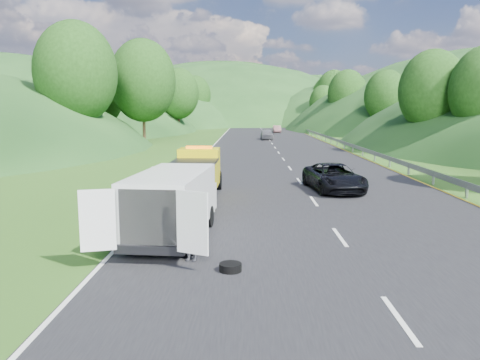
{
  "coord_description": "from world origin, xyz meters",
  "views": [
    {
      "loc": [
        -0.01,
        -16.75,
        4.11
      ],
      "look_at": [
        -0.3,
        1.88,
        1.3
      ],
      "focal_mm": 35.0,
      "sensor_mm": 36.0,
      "label": 1
    }
  ],
  "objects_px": {
    "passing_suv": "(333,191)",
    "white_van": "(173,201)",
    "worker": "(191,261)",
    "spare_tire": "(230,272)",
    "child": "(184,227)",
    "woman": "(156,211)",
    "tow_truck": "(197,172)",
    "suitcase": "(118,207)"
  },
  "relations": [
    {
      "from": "worker",
      "to": "passing_suv",
      "type": "height_order",
      "value": "worker"
    },
    {
      "from": "spare_tire",
      "to": "child",
      "type": "bearing_deg",
      "value": 111.5
    },
    {
      "from": "white_van",
      "to": "passing_suv",
      "type": "bearing_deg",
      "value": 58.01
    },
    {
      "from": "white_van",
      "to": "suitcase",
      "type": "bearing_deg",
      "value": 133.64
    },
    {
      "from": "white_van",
      "to": "worker",
      "type": "bearing_deg",
      "value": -65.16
    },
    {
      "from": "passing_suv",
      "to": "white_van",
      "type": "bearing_deg",
      "value": -134.32
    },
    {
      "from": "tow_truck",
      "to": "passing_suv",
      "type": "relative_size",
      "value": 1.11
    },
    {
      "from": "child",
      "to": "suitcase",
      "type": "relative_size",
      "value": 1.69
    },
    {
      "from": "woman",
      "to": "child",
      "type": "xyz_separation_m",
      "value": [
        1.47,
        -2.51,
        0.0
      ]
    },
    {
      "from": "tow_truck",
      "to": "worker",
      "type": "height_order",
      "value": "tow_truck"
    },
    {
      "from": "spare_tire",
      "to": "white_van",
      "type": "bearing_deg",
      "value": 121.93
    },
    {
      "from": "tow_truck",
      "to": "suitcase",
      "type": "relative_size",
      "value": 9.36
    },
    {
      "from": "child",
      "to": "passing_suv",
      "type": "relative_size",
      "value": 0.2
    },
    {
      "from": "worker",
      "to": "passing_suv",
      "type": "xyz_separation_m",
      "value": [
        5.95,
        11.31,
        0.0
      ]
    },
    {
      "from": "woman",
      "to": "suitcase",
      "type": "xyz_separation_m",
      "value": [
        -1.38,
        -0.6,
        0.29
      ]
    },
    {
      "from": "suitcase",
      "to": "tow_truck",
      "type": "bearing_deg",
      "value": 56.77
    },
    {
      "from": "white_van",
      "to": "child",
      "type": "xyz_separation_m",
      "value": [
        0.12,
        1.5,
        -1.23
      ]
    },
    {
      "from": "tow_truck",
      "to": "child",
      "type": "xyz_separation_m",
      "value": [
        0.17,
        -6.01,
        -1.14
      ]
    },
    {
      "from": "tow_truck",
      "to": "spare_tire",
      "type": "relative_size",
      "value": 9.37
    },
    {
      "from": "worker",
      "to": "suitcase",
      "type": "bearing_deg",
      "value": 136.1
    },
    {
      "from": "tow_truck",
      "to": "passing_suv",
      "type": "bearing_deg",
      "value": 13.35
    },
    {
      "from": "woman",
      "to": "suitcase",
      "type": "relative_size",
      "value": 3.14
    },
    {
      "from": "tow_truck",
      "to": "suitcase",
      "type": "distance_m",
      "value": 4.98
    },
    {
      "from": "tow_truck",
      "to": "worker",
      "type": "relative_size",
      "value": 3.37
    },
    {
      "from": "white_van",
      "to": "child",
      "type": "height_order",
      "value": "white_van"
    },
    {
      "from": "white_van",
      "to": "passing_suv",
      "type": "xyz_separation_m",
      "value": [
        6.78,
        9.02,
        -1.23
      ]
    },
    {
      "from": "suitcase",
      "to": "passing_suv",
      "type": "bearing_deg",
      "value": 30.53
    },
    {
      "from": "worker",
      "to": "passing_suv",
      "type": "distance_m",
      "value": 12.78
    },
    {
      "from": "child",
      "to": "spare_tire",
      "type": "xyz_separation_m",
      "value": [
        1.81,
        -4.61,
        0.0
      ]
    },
    {
      "from": "woman",
      "to": "spare_tire",
      "type": "height_order",
      "value": "woman"
    },
    {
      "from": "tow_truck",
      "to": "worker",
      "type": "bearing_deg",
      "value": -84.0
    },
    {
      "from": "white_van",
      "to": "worker",
      "type": "height_order",
      "value": "white_van"
    },
    {
      "from": "worker",
      "to": "suitcase",
      "type": "relative_size",
      "value": 2.78
    },
    {
      "from": "worker",
      "to": "spare_tire",
      "type": "relative_size",
      "value": 2.78
    },
    {
      "from": "woman",
      "to": "spare_tire",
      "type": "bearing_deg",
      "value": -177.6
    },
    {
      "from": "suitcase",
      "to": "white_van",
      "type": "bearing_deg",
      "value": -51.29
    },
    {
      "from": "white_van",
      "to": "woman",
      "type": "height_order",
      "value": "white_van"
    },
    {
      "from": "passing_suv",
      "to": "suitcase",
      "type": "bearing_deg",
      "value": -156.86
    },
    {
      "from": "white_van",
      "to": "passing_suv",
      "type": "relative_size",
      "value": 1.28
    },
    {
      "from": "white_van",
      "to": "spare_tire",
      "type": "relative_size",
      "value": 10.83
    },
    {
      "from": "passing_suv",
      "to": "worker",
      "type": "bearing_deg",
      "value": -125.11
    },
    {
      "from": "white_van",
      "to": "worker",
      "type": "distance_m",
      "value": 2.73
    }
  ]
}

